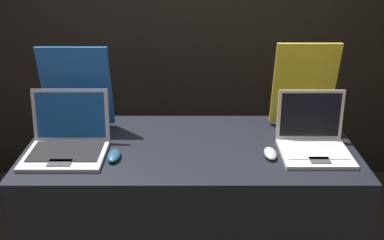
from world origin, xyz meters
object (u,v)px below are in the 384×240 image
Objects in this scene: laptop_back at (314,138)px; mouse_back at (272,154)px; promo_stand_front at (79,90)px; promo_stand_back at (305,88)px; laptop_front at (69,139)px; mouse_front at (115,156)px.

mouse_back is at bearing -162.65° from laptop_back.
mouse_back is (-0.23, -0.07, -0.05)m from laptop_back.
promo_stand_back is at bearing 0.84° from promo_stand_front.
laptop_front reaches higher than laptop_back.
mouse_front is 1.00× the size of mouse_back.
mouse_back is at bearing 1.61° from mouse_front.
laptop_back is at bearing 17.35° from mouse_back.
laptop_back reaches higher than mouse_back.
mouse_back is (1.02, -0.32, -0.21)m from promo_stand_front.
promo_stand_back is at bearing 90.00° from laptop_back.
mouse_back is 0.46m from promo_stand_back.
laptop_front reaches higher than mouse_front.
promo_stand_back is (1.00, 0.36, 0.21)m from mouse_front.
mouse_front is 0.24× the size of promo_stand_front.
promo_stand_back is at bearing 19.61° from mouse_front.
laptop_front is 3.51× the size of mouse_back.
laptop_front is at bearing 162.17° from mouse_front.
promo_stand_front is 1.36× the size of laptop_back.
promo_stand_front is 1.09m from mouse_back.
laptop_front is 1.24m from laptop_back.
mouse_front is at bearing -17.83° from laptop_front.
mouse_front is (0.24, -0.08, -0.05)m from laptop_front.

